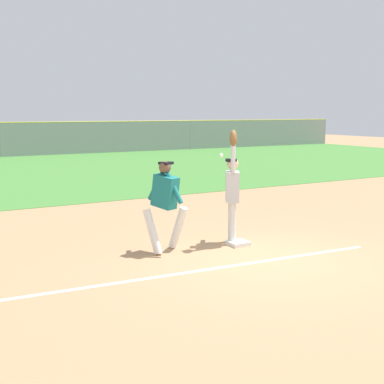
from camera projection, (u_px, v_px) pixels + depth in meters
name	position (u px, v px, depth m)	size (l,w,h in m)	color
ground_plane	(265.00, 261.00, 9.30)	(76.85, 76.85, 0.00)	tan
outfield_grass	(39.00, 172.00, 22.98)	(51.00, 17.56, 0.01)	#478438
chalk_foul_line	(49.00, 293.00, 7.63)	(12.00, 0.10, 0.01)	white
first_base	(238.00, 243.00, 10.38)	(0.38, 0.38, 0.08)	white
fielder	(232.00, 188.00, 10.38)	(0.58, 0.81, 2.28)	silver
runner	(165.00, 200.00, 9.78)	(0.88, 0.81, 1.72)	white
baseball	(221.00, 155.00, 10.05)	(0.07, 0.07, 0.07)	white
outfield_fence	(0.00, 140.00, 30.33)	(51.08, 0.08, 2.02)	#93999E
parked_car_black	(8.00, 142.00, 34.04)	(4.47, 2.25, 1.25)	black
parked_car_tan	(93.00, 140.00, 36.53)	(4.42, 2.15, 1.25)	tan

